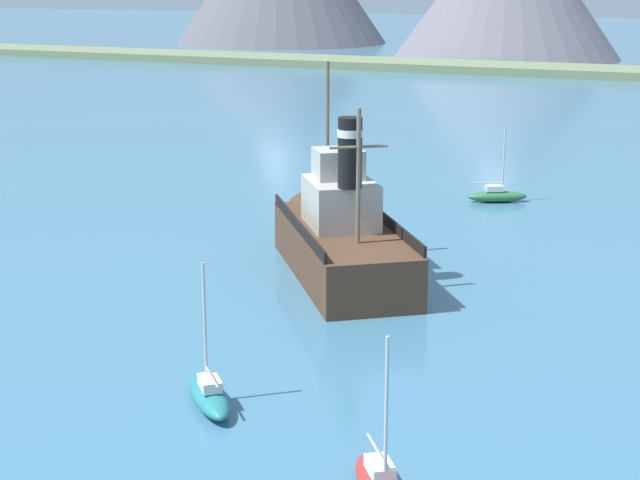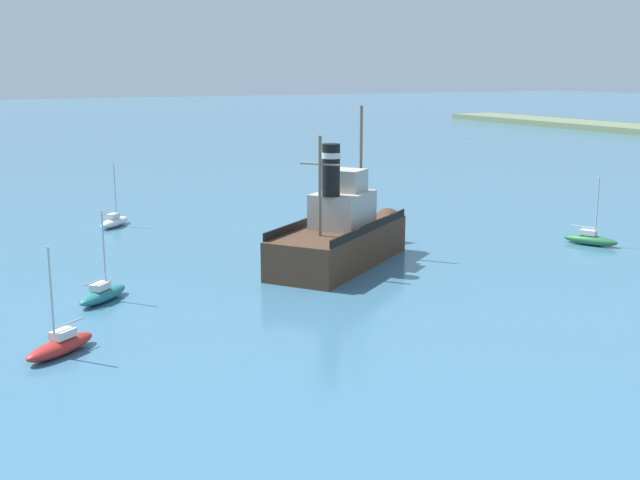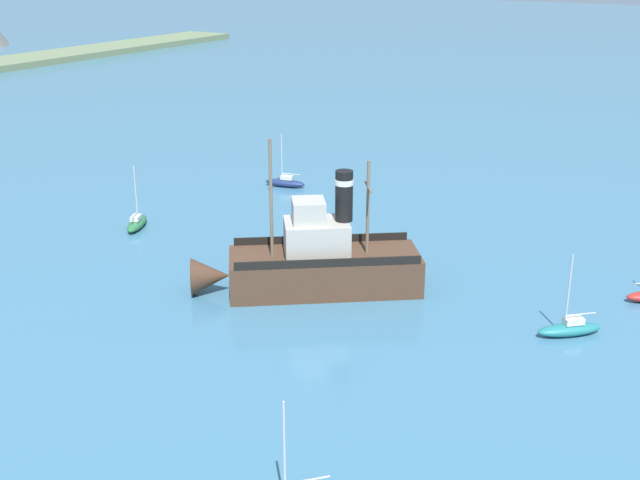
# 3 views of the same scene
# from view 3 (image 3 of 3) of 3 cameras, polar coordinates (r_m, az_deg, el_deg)

# --- Properties ---
(ground_plane) EXTENTS (600.00, 600.00, 0.00)m
(ground_plane) POSITION_cam_3_polar(r_m,az_deg,el_deg) (51.83, -0.58, -3.32)
(ground_plane) COLOR teal
(old_tugboat) EXTENTS (11.25, 13.60, 9.90)m
(old_tugboat) POSITION_cam_3_polar(r_m,az_deg,el_deg) (50.67, -0.37, -1.64)
(old_tugboat) COLOR #4C3323
(old_tugboat) RESTS_ON ground
(sailboat_teal) EXTENTS (3.37, 3.56, 4.90)m
(sailboat_teal) POSITION_cam_3_polar(r_m,az_deg,el_deg) (47.47, 17.33, -6.02)
(sailboat_teal) COLOR #23757A
(sailboat_teal) RESTS_ON ground
(sailboat_navy) EXTENTS (1.82, 3.94, 4.90)m
(sailboat_navy) POSITION_cam_3_polar(r_m,az_deg,el_deg) (73.56, -2.48, 4.13)
(sailboat_navy) COLOR navy
(sailboat_navy) RESTS_ON ground
(sailboat_green) EXTENTS (3.89, 2.68, 4.90)m
(sailboat_green) POSITION_cam_3_polar(r_m,az_deg,el_deg) (64.10, -12.89, 1.21)
(sailboat_green) COLOR #286B3D
(sailboat_green) RESTS_ON ground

